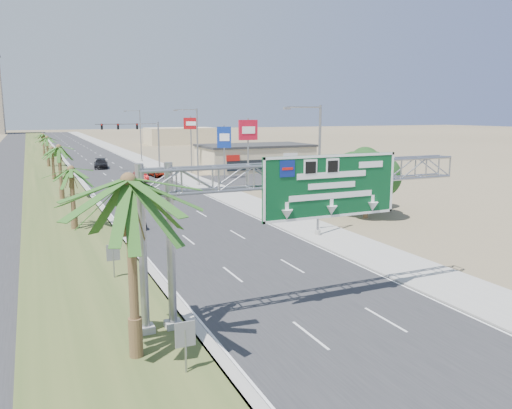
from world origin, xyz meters
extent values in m
cube|color=#28282B|center=(0.00, 110.00, 0.01)|extent=(12.00, 300.00, 0.02)
cube|color=#9E9B93|center=(8.50, 110.00, 0.05)|extent=(4.00, 300.00, 0.10)
cube|color=#3C5023|center=(-10.00, 110.00, 0.06)|extent=(7.00, 300.00, 0.12)
cube|color=#28282B|center=(-17.00, 110.00, 0.01)|extent=(8.00, 300.00, 0.02)
cylinder|color=gray|center=(-7.20, 10.00, 3.70)|extent=(0.36, 0.36, 7.40)
cylinder|color=gray|center=(-8.40, 10.00, 3.70)|extent=(0.36, 0.36, 7.40)
cube|color=#9E9B93|center=(-7.20, 10.00, 0.20)|extent=(0.70, 0.70, 0.40)
cube|color=#9E9B93|center=(-8.40, 10.00, 0.20)|extent=(0.70, 0.70, 0.40)
cube|color=#07441F|center=(0.50, 9.52, 6.00)|extent=(7.20, 0.12, 3.00)
cube|color=navy|center=(-1.90, 9.44, 6.95)|extent=(0.75, 0.03, 0.75)
cone|color=white|center=(0.50, 9.44, 4.85)|extent=(0.56, 0.56, 0.45)
cylinder|color=brown|center=(-9.20, 8.00, 3.50)|extent=(0.36, 0.36, 7.00)
cylinder|color=brown|center=(-9.20, 8.00, 0.84)|extent=(0.54, 0.54, 1.68)
cylinder|color=brown|center=(-9.50, 32.00, 2.50)|extent=(0.36, 0.36, 5.00)
cylinder|color=brown|center=(-9.50, 32.00, 0.60)|extent=(0.54, 0.54, 1.20)
cylinder|color=brown|center=(-9.50, 48.00, 2.90)|extent=(0.36, 0.36, 5.80)
cylinder|color=brown|center=(-9.50, 48.00, 0.70)|extent=(0.54, 0.54, 1.39)
cylinder|color=brown|center=(-9.50, 66.00, 2.25)|extent=(0.36, 0.36, 4.50)
cylinder|color=brown|center=(-9.50, 66.00, 0.54)|extent=(0.54, 0.54, 1.08)
cylinder|color=brown|center=(-9.50, 85.00, 2.60)|extent=(0.36, 0.36, 5.20)
cylinder|color=brown|center=(-9.50, 85.00, 0.62)|extent=(0.54, 0.54, 1.25)
cylinder|color=brown|center=(-9.50, 110.00, 2.40)|extent=(0.36, 0.36, 4.80)
cylinder|color=brown|center=(-9.50, 110.00, 0.58)|extent=(0.54, 0.54, 1.15)
cylinder|color=gray|center=(7.50, 22.00, 5.00)|extent=(0.20, 0.20, 10.00)
cylinder|color=gray|center=(6.10, 22.00, 9.85)|extent=(2.80, 0.12, 0.12)
cube|color=slate|center=(4.70, 22.00, 9.75)|extent=(0.50, 0.22, 0.18)
cylinder|color=#9E9B93|center=(7.50, 22.00, 0.25)|extent=(0.44, 0.44, 0.50)
cylinder|color=gray|center=(7.50, 52.00, 5.00)|extent=(0.20, 0.20, 10.00)
cylinder|color=gray|center=(6.10, 52.00, 9.85)|extent=(2.80, 0.12, 0.12)
cube|color=slate|center=(4.70, 52.00, 9.75)|extent=(0.50, 0.22, 0.18)
cylinder|color=#9E9B93|center=(7.50, 52.00, 0.25)|extent=(0.44, 0.44, 0.50)
cylinder|color=gray|center=(7.50, 88.00, 5.00)|extent=(0.20, 0.20, 10.00)
cylinder|color=gray|center=(6.10, 88.00, 9.85)|extent=(2.80, 0.12, 0.12)
cube|color=slate|center=(4.70, 88.00, 9.75)|extent=(0.50, 0.22, 0.18)
cylinder|color=#9E9B93|center=(7.50, 88.00, 0.25)|extent=(0.44, 0.44, 0.50)
cylinder|color=gray|center=(7.20, 72.00, 4.00)|extent=(0.28, 0.28, 8.00)
cylinder|color=gray|center=(2.20, 72.00, 7.70)|extent=(10.00, 0.18, 0.18)
cube|color=black|center=(3.70, 71.80, 7.30)|extent=(0.32, 0.18, 0.95)
cube|color=black|center=(0.70, 71.80, 7.30)|extent=(0.32, 0.18, 0.95)
cube|color=black|center=(-1.80, 71.80, 7.30)|extent=(0.32, 0.18, 0.95)
sphere|color=red|center=(3.70, 71.68, 7.60)|extent=(0.22, 0.22, 0.22)
imported|color=black|center=(7.20, 72.00, 7.00)|extent=(0.16, 0.16, 0.60)
cylinder|color=#9E9B93|center=(7.20, 72.00, 0.30)|extent=(0.56, 0.56, 0.60)
cube|color=#C3B383|center=(22.00, 66.00, 2.00)|extent=(18.00, 10.00, 4.00)
cylinder|color=brown|center=(15.00, 26.00, 1.95)|extent=(0.44, 0.44, 3.90)
sphere|color=#163813|center=(15.00, 26.00, 4.55)|extent=(4.50, 4.50, 4.50)
cylinder|color=brown|center=(18.00, 30.00, 1.65)|extent=(0.44, 0.44, 3.30)
sphere|color=#163813|center=(18.00, 30.00, 3.85)|extent=(3.50, 3.50, 3.50)
cylinder|color=gray|center=(-7.80, 6.00, 0.90)|extent=(0.08, 0.08, 1.80)
cube|color=slate|center=(-7.80, 6.00, 1.60)|extent=(0.75, 0.06, 0.95)
cylinder|color=gray|center=(-8.50, 18.00, 0.90)|extent=(0.08, 0.08, 1.80)
cube|color=slate|center=(-8.50, 18.00, 1.60)|extent=(0.75, 0.06, 0.95)
cube|color=#C3B383|center=(30.00, 140.00, 2.50)|extent=(20.00, 12.00, 5.00)
imported|color=black|center=(-5.01, 31.11, 0.71)|extent=(1.84, 4.21, 1.41)
imported|color=maroon|center=(1.50, 59.43, 0.67)|extent=(1.55, 4.13, 1.35)
imported|color=gray|center=(4.98, 63.47, 0.68)|extent=(2.74, 5.07, 1.35)
imported|color=black|center=(-1.37, 78.89, 0.80)|extent=(2.95, 5.76, 1.60)
cylinder|color=gray|center=(11.59, 44.94, 4.41)|extent=(0.20, 0.20, 8.82)
cube|color=red|center=(11.59, 44.94, 7.42)|extent=(2.41, 0.36, 2.40)
cube|color=white|center=(11.59, 44.76, 7.42)|extent=(1.68, 0.08, 0.84)
cylinder|color=gray|center=(13.00, 56.77, 3.86)|extent=(0.20, 0.20, 7.72)
cube|color=navy|center=(13.00, 56.77, 6.02)|extent=(1.94, 1.10, 3.00)
cube|color=white|center=(13.00, 56.59, 6.02)|extent=(1.29, 0.62, 1.05)
cylinder|color=gray|center=(11.06, 66.44, 4.45)|extent=(0.20, 0.20, 8.90)
cube|color=#A80D11|center=(11.06, 66.44, 7.80)|extent=(2.16, 1.07, 1.80)
cube|color=white|center=(11.06, 66.26, 7.80)|extent=(1.45, 0.59, 0.63)
camera|label=1|loc=(-12.39, -10.29, 9.41)|focal=35.00mm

